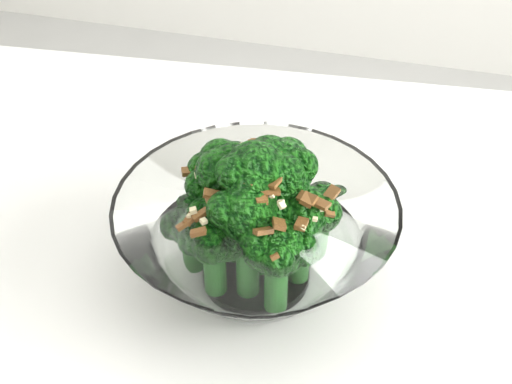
# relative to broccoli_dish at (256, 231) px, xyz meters

# --- Properties ---
(broccoli_dish) EXTENTS (0.20, 0.20, 0.13)m
(broccoli_dish) POSITION_rel_broccoli_dish_xyz_m (0.00, 0.00, 0.00)
(broccoli_dish) COLOR white
(broccoli_dish) RESTS_ON table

